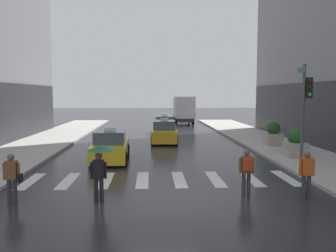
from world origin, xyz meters
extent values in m
plane|color=#26262B|center=(0.00, 0.00, 0.00)|extent=(160.00, 160.00, 0.00)
cube|color=silver|center=(-5.40, 3.00, 0.00)|extent=(0.50, 2.80, 0.01)
cube|color=silver|center=(-3.86, 3.00, 0.00)|extent=(0.50, 2.80, 0.01)
cube|color=silver|center=(-2.31, 3.00, 0.00)|extent=(0.50, 2.80, 0.01)
cube|color=silver|center=(-0.77, 3.00, 0.00)|extent=(0.50, 2.80, 0.01)
cube|color=silver|center=(0.77, 3.00, 0.00)|extent=(0.50, 2.80, 0.01)
cube|color=silver|center=(2.31, 3.00, 0.00)|extent=(0.50, 2.80, 0.01)
cube|color=silver|center=(3.86, 3.00, 0.00)|extent=(0.50, 2.80, 0.01)
cube|color=silver|center=(5.40, 3.00, 0.00)|extent=(0.50, 2.80, 0.01)
cylinder|color=#47474C|center=(6.54, 4.14, 2.55)|extent=(0.14, 0.14, 4.80)
cube|color=black|center=(6.76, 4.14, 3.88)|extent=(0.30, 0.26, 0.95)
sphere|color=#28231E|center=(6.76, 4.00, 4.18)|extent=(0.17, 0.17, 0.17)
sphere|color=#28231E|center=(6.76, 4.00, 3.88)|extent=(0.17, 0.17, 0.17)
sphere|color=green|center=(6.76, 4.00, 3.58)|extent=(0.17, 0.17, 0.17)
cube|color=#196638|center=(6.49, 4.32, 4.70)|extent=(0.04, 0.84, 0.24)
cube|color=gold|center=(-2.61, 7.45, 0.56)|extent=(1.91, 4.54, 0.84)
cube|color=#384C5B|center=(-2.60, 7.35, 1.30)|extent=(1.65, 2.14, 0.64)
cube|color=silver|center=(-2.60, 7.35, 1.71)|extent=(0.61, 0.25, 0.18)
cylinder|color=black|center=(-3.49, 8.78, 0.33)|extent=(0.24, 0.67, 0.66)
cylinder|color=black|center=(-1.78, 8.82, 0.33)|extent=(0.24, 0.67, 0.66)
cylinder|color=black|center=(-3.43, 6.08, 0.33)|extent=(0.24, 0.67, 0.66)
cylinder|color=black|center=(-1.72, 6.12, 0.33)|extent=(0.24, 0.67, 0.66)
cube|color=#F2EAB2|center=(-3.29, 9.71, 0.60)|extent=(0.20, 0.04, 0.14)
cube|color=#F2EAB2|center=(-2.03, 9.74, 0.60)|extent=(0.20, 0.04, 0.14)
cube|color=gold|center=(0.61, 14.49, 0.56)|extent=(1.99, 4.57, 0.84)
cube|color=#384C5B|center=(0.61, 14.39, 1.30)|extent=(1.69, 2.16, 0.64)
cube|color=silver|center=(0.61, 14.39, 1.71)|extent=(0.61, 0.26, 0.18)
cylinder|color=black|center=(-0.19, 15.87, 0.33)|extent=(0.25, 0.67, 0.66)
cylinder|color=black|center=(1.52, 15.80, 0.33)|extent=(0.25, 0.67, 0.66)
cylinder|color=black|center=(-0.30, 13.17, 0.33)|extent=(0.25, 0.67, 0.66)
cylinder|color=black|center=(1.41, 13.10, 0.33)|extent=(0.25, 0.67, 0.66)
cube|color=#F2EAB2|center=(0.08, 16.78, 0.60)|extent=(0.20, 0.05, 0.14)
cube|color=#F2EAB2|center=(1.34, 16.73, 0.60)|extent=(0.20, 0.05, 0.14)
cube|color=yellow|center=(0.84, 20.21, 0.56)|extent=(1.85, 4.52, 0.84)
cube|color=#384C5B|center=(0.85, 20.11, 1.30)|extent=(1.62, 2.12, 0.64)
cube|color=silver|center=(0.85, 20.11, 1.71)|extent=(0.60, 0.25, 0.18)
cylinder|color=black|center=(-0.02, 21.55, 0.33)|extent=(0.23, 0.66, 0.66)
cylinder|color=black|center=(1.69, 21.57, 0.33)|extent=(0.23, 0.66, 0.66)
cylinder|color=black|center=(0.00, 18.85, 0.33)|extent=(0.23, 0.66, 0.66)
cylinder|color=black|center=(1.71, 18.87, 0.33)|extent=(0.23, 0.66, 0.66)
cube|color=#F2EAB2|center=(0.19, 22.47, 0.60)|extent=(0.20, 0.04, 0.14)
cube|color=#F2EAB2|center=(1.45, 22.48, 0.60)|extent=(0.20, 0.04, 0.14)
cube|color=#2D2D2D|center=(3.56, 30.40, 0.65)|extent=(1.91, 6.63, 0.40)
cube|color=silver|center=(3.62, 33.69, 1.90)|extent=(2.13, 1.83, 2.10)
cube|color=#384C5B|center=(3.63, 34.61, 2.27)|extent=(1.89, 0.07, 0.95)
cube|color=silver|center=(3.55, 29.50, 2.10)|extent=(2.28, 4.84, 2.50)
cylinder|color=black|center=(2.62, 33.51, 0.45)|extent=(0.29, 0.90, 0.90)
cylinder|color=black|center=(4.61, 33.48, 0.45)|extent=(0.29, 0.90, 0.90)
cylinder|color=black|center=(2.54, 28.97, 0.45)|extent=(0.29, 0.90, 0.90)
cylinder|color=black|center=(4.54, 28.94, 0.45)|extent=(0.29, 0.90, 0.90)
cylinder|color=black|center=(-2.24, 0.07, 0.41)|extent=(0.14, 0.14, 0.82)
cylinder|color=black|center=(-2.06, 0.07, 0.41)|extent=(0.14, 0.14, 0.82)
cube|color=black|center=(-2.15, 0.07, 1.12)|extent=(0.36, 0.24, 0.60)
sphere|color=brown|center=(-2.15, 0.07, 1.54)|extent=(0.22, 0.22, 0.22)
cylinder|color=black|center=(-2.38, 0.07, 1.07)|extent=(0.09, 0.09, 0.55)
cylinder|color=black|center=(-1.92, 0.07, 1.07)|extent=(0.09, 0.09, 0.55)
cylinder|color=#4C4C4C|center=(-2.03, 0.07, 1.42)|extent=(0.02, 0.02, 1.00)
cone|color=#19512D|center=(-2.03, 0.07, 1.84)|extent=(0.96, 0.96, 0.20)
cylinder|color=#333338|center=(2.87, 0.59, 0.41)|extent=(0.14, 0.14, 0.82)
cylinder|color=#333338|center=(3.05, 0.59, 0.41)|extent=(0.14, 0.14, 0.82)
cube|color=brown|center=(2.96, 0.59, 1.12)|extent=(0.36, 0.24, 0.60)
sphere|color=brown|center=(2.96, 0.59, 1.54)|extent=(0.22, 0.22, 0.22)
cylinder|color=brown|center=(2.73, 0.59, 1.07)|extent=(0.09, 0.09, 0.55)
cylinder|color=brown|center=(3.19, 0.59, 1.07)|extent=(0.09, 0.09, 0.55)
cube|color=#B23319|center=(2.96, 0.37, 1.14)|extent=(0.28, 0.18, 0.40)
cylinder|color=#333338|center=(-5.07, 0.08, 0.41)|extent=(0.14, 0.14, 0.82)
cylinder|color=#333338|center=(-4.89, 0.08, 0.41)|extent=(0.14, 0.14, 0.82)
cube|color=brown|center=(-4.98, 0.08, 1.12)|extent=(0.36, 0.24, 0.60)
sphere|color=brown|center=(-4.98, 0.08, 1.54)|extent=(0.22, 0.22, 0.22)
cylinder|color=brown|center=(-5.21, 0.08, 1.07)|extent=(0.09, 0.09, 0.55)
cylinder|color=brown|center=(-4.75, 0.08, 1.07)|extent=(0.09, 0.09, 0.55)
cube|color=black|center=(-4.70, 0.08, 0.84)|extent=(0.10, 0.20, 0.28)
cylinder|color=#333338|center=(4.84, 0.12, 0.41)|extent=(0.14, 0.14, 0.82)
cylinder|color=#333338|center=(5.02, 0.12, 0.41)|extent=(0.14, 0.14, 0.82)
cube|color=#BF5119|center=(4.93, 0.12, 1.12)|extent=(0.36, 0.24, 0.60)
sphere|color=brown|center=(4.93, 0.12, 1.54)|extent=(0.22, 0.22, 0.22)
cylinder|color=#BF5119|center=(4.70, 0.12, 1.07)|extent=(0.09, 0.09, 0.55)
cylinder|color=#BF5119|center=(5.16, 0.12, 1.07)|extent=(0.09, 0.09, 0.55)
cube|color=#A8A399|center=(7.52, 7.13, 0.55)|extent=(1.10, 1.10, 0.80)
sphere|color=#285628|center=(7.52, 7.13, 1.30)|extent=(0.90, 0.90, 0.90)
cube|color=#A8A399|center=(7.89, 11.55, 0.55)|extent=(1.10, 1.10, 0.80)
sphere|color=#234C23|center=(7.89, 11.55, 1.30)|extent=(0.90, 0.90, 0.90)
camera|label=1|loc=(-0.42, -11.24, 3.58)|focal=36.82mm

